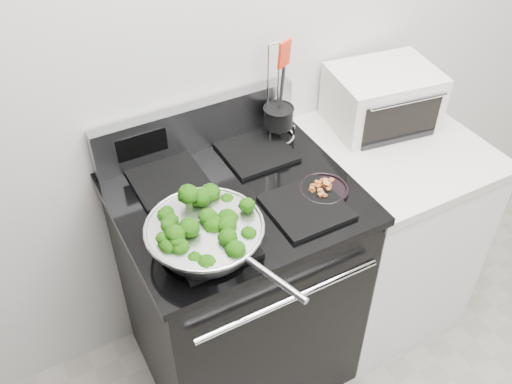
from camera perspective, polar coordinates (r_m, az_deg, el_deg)
back_wall at (r=2.05m, az=0.98°, el=16.52°), size 4.00×0.02×2.70m
gas_range at (r=2.23m, az=-1.82°, el=-9.17°), size 0.79×0.69×1.13m
counter at (r=2.52m, az=12.24°, el=-3.69°), size 0.62×0.68×0.92m
skillet at (r=1.69m, az=-5.08°, el=-4.24°), size 0.36×0.55×0.08m
broccoli_pile at (r=1.68m, az=-5.18°, el=-3.72°), size 0.28×0.28×0.10m
bacon_plate at (r=1.91m, az=6.81°, el=0.50°), size 0.17×0.17×0.04m
utensil_holder at (r=2.11m, az=2.24°, el=7.03°), size 0.13×0.13×0.39m
toaster_oven at (r=2.28m, az=12.52°, el=9.19°), size 0.43×0.35×0.22m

